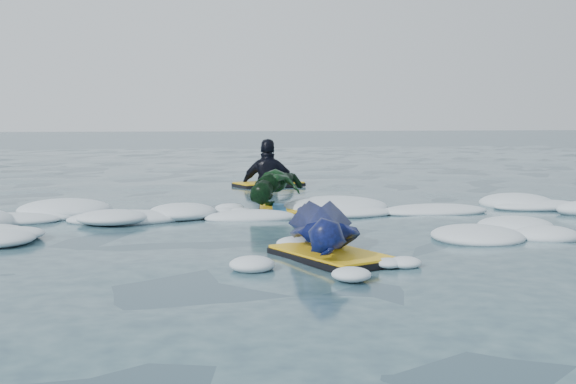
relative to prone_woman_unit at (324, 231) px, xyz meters
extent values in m
plane|color=#19373E|center=(-0.40, 0.71, -0.20)|extent=(120.00, 120.00, 0.00)
cube|color=black|center=(0.00, -0.22, -0.17)|extent=(0.92, 1.17, 0.05)
cube|color=yellow|center=(0.00, -0.22, -0.13)|extent=(0.89, 1.14, 0.02)
imported|color=navy|center=(0.00, 0.03, 0.02)|extent=(0.83, 1.62, 0.37)
cube|color=black|center=(0.10, 2.65, -0.17)|extent=(0.59, 0.91, 0.04)
cube|color=yellow|center=(0.10, 2.65, -0.14)|extent=(0.57, 0.89, 0.02)
cube|color=#1667A8|center=(0.10, 2.65, -0.13)|extent=(0.27, 0.82, 0.01)
imported|color=#0E3413|center=(0.10, 2.85, 0.06)|extent=(1.10, 1.42, 0.48)
cube|color=black|center=(0.52, 5.97, -0.17)|extent=(1.23, 0.91, 0.05)
cube|color=yellow|center=(0.52, 5.97, -0.13)|extent=(1.20, 0.88, 0.02)
imported|color=black|center=(0.52, 5.97, -0.23)|extent=(1.03, 0.63, 1.64)
camera|label=1|loc=(-1.37, -5.64, 0.91)|focal=45.00mm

